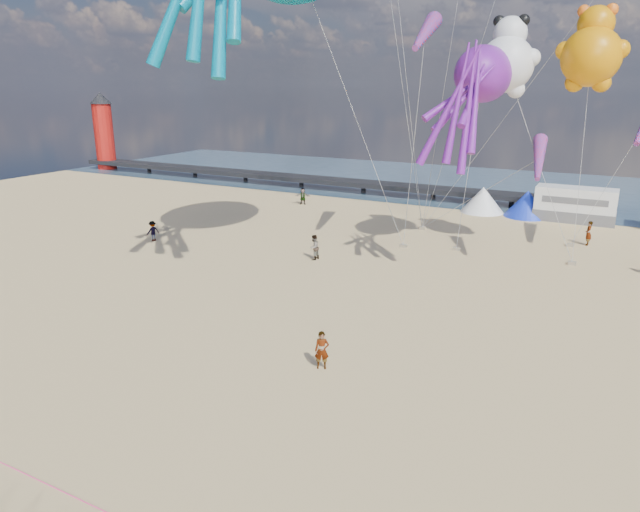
% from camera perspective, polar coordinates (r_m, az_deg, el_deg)
% --- Properties ---
extents(ground, '(120.00, 120.00, 0.00)m').
position_cam_1_polar(ground, '(20.41, -4.77, -18.12)').
color(ground, '#DEBD80').
rests_on(ground, ground).
extents(water, '(120.00, 120.00, 0.00)m').
position_cam_1_polar(water, '(70.55, 20.15, 6.32)').
color(water, '#344D63').
rests_on(water, ground).
extents(pier, '(60.00, 3.00, 0.50)m').
position_cam_1_polar(pier, '(69.72, -4.76, 7.99)').
color(pier, black).
rests_on(pier, ground).
extents(lighthouse, '(2.60, 2.60, 9.00)m').
position_cam_1_polar(lighthouse, '(87.56, -20.77, 11.09)').
color(lighthouse, '#A5140F').
rests_on(lighthouse, ground).
extents(motorhome_0, '(6.60, 2.50, 3.00)m').
position_cam_1_polar(motorhome_0, '(55.01, 24.15, 4.72)').
color(motorhome_0, silver).
rests_on(motorhome_0, ground).
extents(tent_white, '(4.00, 4.00, 2.40)m').
position_cam_1_polar(tent_white, '(56.11, 15.96, 5.44)').
color(tent_white, white).
rests_on(tent_white, ground).
extents(tent_blue, '(4.00, 4.00, 2.40)m').
position_cam_1_polar(tent_blue, '(55.45, 20.00, 4.94)').
color(tent_blue, '#1933CC').
rests_on(tent_blue, ground).
extents(standing_person, '(0.72, 0.62, 1.68)m').
position_cam_1_polar(standing_person, '(24.51, 0.19, -9.40)').
color(standing_person, tan).
rests_on(standing_person, ground).
extents(beachgoer_2, '(0.82, 0.92, 1.58)m').
position_cam_1_polar(beachgoer_2, '(45.81, -16.38, 2.41)').
color(beachgoer_2, '#7F6659').
rests_on(beachgoer_2, ground).
extents(beachgoer_4, '(1.05, 0.72, 1.65)m').
position_cam_1_polar(beachgoer_4, '(57.64, -1.74, 6.00)').
color(beachgoer_4, '#7F6659').
rests_on(beachgoer_4, ground).
extents(beachgoer_5, '(0.58, 1.73, 1.85)m').
position_cam_1_polar(beachgoer_5, '(47.27, 25.26, 2.07)').
color(beachgoer_5, '#7F6659').
rests_on(beachgoer_5, ground).
extents(beachgoer_7, '(0.64, 0.91, 1.76)m').
position_cam_1_polar(beachgoer_7, '(39.21, -0.61, 0.87)').
color(beachgoer_7, '#7F6659').
rests_on(beachgoer_7, ground).
extents(sandbag_a, '(0.50, 0.35, 0.22)m').
position_cam_1_polar(sandbag_a, '(42.85, 8.33, 1.01)').
color(sandbag_a, gray).
rests_on(sandbag_a, ground).
extents(sandbag_b, '(0.50, 0.35, 0.22)m').
position_cam_1_polar(sandbag_b, '(42.81, 13.47, 0.70)').
color(sandbag_b, gray).
rests_on(sandbag_b, ground).
extents(sandbag_c, '(0.50, 0.35, 0.22)m').
position_cam_1_polar(sandbag_c, '(41.90, 23.90, -0.66)').
color(sandbag_c, gray).
rests_on(sandbag_c, ground).
extents(sandbag_d, '(0.50, 0.35, 0.22)m').
position_cam_1_polar(sandbag_d, '(46.58, 23.77, 1.02)').
color(sandbag_d, gray).
rests_on(sandbag_d, ground).
extents(sandbag_e, '(0.50, 0.35, 0.22)m').
position_cam_1_polar(sandbag_e, '(48.41, 10.19, 2.76)').
color(sandbag_e, gray).
rests_on(sandbag_e, ground).
extents(kite_octopus_purple, '(6.69, 9.19, 9.66)m').
position_cam_1_polar(kite_octopus_purple, '(38.80, 16.01, 17.09)').
color(kite_octopus_purple, '#6D1A8F').
extents(kite_panda, '(5.38, 5.24, 6.01)m').
position_cam_1_polar(kite_panda, '(40.04, 18.10, 17.74)').
color(kite_panda, silver).
extents(kite_teddy_orange, '(4.44, 4.20, 6.01)m').
position_cam_1_polar(kite_teddy_orange, '(39.88, 25.48, 17.55)').
color(kite_teddy_orange, orange).
extents(windsock_left, '(1.85, 6.10, 6.01)m').
position_cam_1_polar(windsock_left, '(38.55, 10.48, 21.06)').
color(windsock_left, red).
extents(windsock_right, '(1.49, 4.37, 4.29)m').
position_cam_1_polar(windsock_right, '(38.41, 21.05, 9.08)').
color(windsock_right, red).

